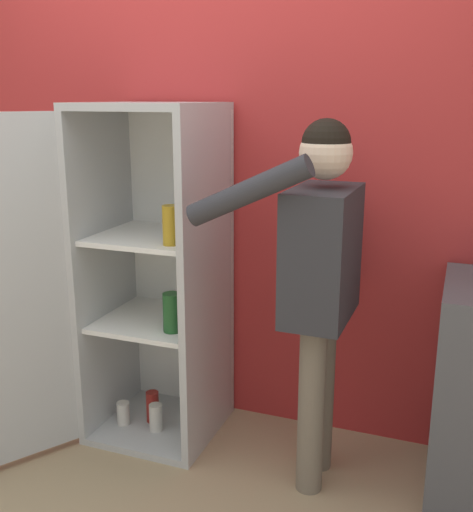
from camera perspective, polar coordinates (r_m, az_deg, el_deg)
ground_plane at (r=2.72m, az=-10.54°, el=-22.79°), size 12.00×12.00×0.00m
wall_back at (r=3.06m, az=-2.10°, el=7.77°), size 7.00×0.06×2.55m
refrigerator at (r=2.91m, az=-10.27°, el=-2.18°), size 0.94×1.08×1.63m
person at (r=2.47m, az=7.91°, el=-0.82°), size 0.61×0.58×1.58m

